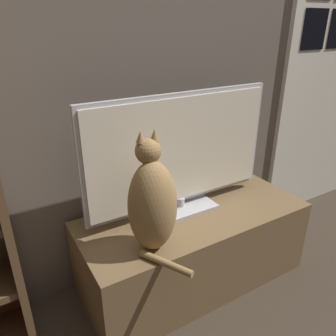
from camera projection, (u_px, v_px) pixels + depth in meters
name	position (u px, v px, depth m)	size (l,w,h in m)	color
wall_back	(164.00, 12.00, 1.46)	(4.80, 0.05, 2.60)	#60564C
tv_stand	(193.00, 246.00, 1.69)	(1.14, 0.48, 0.40)	brown
tv	(181.00, 155.00, 1.53)	(0.96, 0.20, 0.58)	#B7B7BC
cat	(152.00, 203.00, 1.28)	(0.22, 0.34, 0.50)	#997547
door	(332.00, 58.00, 2.10)	(0.84, 0.04, 2.05)	silver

